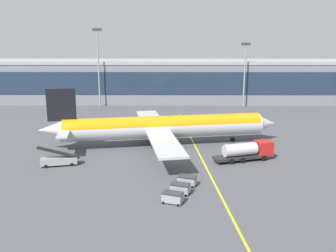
{
  "coord_description": "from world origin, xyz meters",
  "views": [
    {
      "loc": [
        -0.32,
        -62.25,
        20.99
      ],
      "look_at": [
        -0.8,
        8.2,
        4.5
      ],
      "focal_mm": 39.76,
      "sensor_mm": 36.0,
      "label": 1
    }
  ],
  "objects_px": {
    "belt_loader": "(59,160)",
    "baggage_cart_0": "(173,197)",
    "baggage_cart_2": "(187,180)",
    "baggage_cart_1": "(180,188)",
    "main_airliner": "(163,127)",
    "fuel_tanker": "(247,151)"
  },
  "relations": [
    {
      "from": "fuel_tanker",
      "to": "baggage_cart_2",
      "type": "distance_m",
      "value": 16.23
    },
    {
      "from": "baggage_cart_2",
      "to": "main_airliner",
      "type": "bearing_deg",
      "value": 100.75
    },
    {
      "from": "baggage_cart_0",
      "to": "main_airliner",
      "type": "bearing_deg",
      "value": 93.88
    },
    {
      "from": "belt_loader",
      "to": "baggage_cart_2",
      "type": "distance_m",
      "value": 23.12
    },
    {
      "from": "baggage_cart_1",
      "to": "baggage_cart_2",
      "type": "bearing_deg",
      "value": 70.23
    },
    {
      "from": "baggage_cart_0",
      "to": "baggage_cart_2",
      "type": "height_order",
      "value": "same"
    },
    {
      "from": "fuel_tanker",
      "to": "baggage_cart_1",
      "type": "xyz_separation_m",
      "value": [
        -12.22,
        -14.78,
        -0.96
      ]
    },
    {
      "from": "fuel_tanker",
      "to": "belt_loader",
      "type": "distance_m",
      "value": 32.69
    },
    {
      "from": "fuel_tanker",
      "to": "baggage_cart_0",
      "type": "distance_m",
      "value": 22.23
    },
    {
      "from": "main_airliner",
      "to": "fuel_tanker",
      "type": "relative_size",
      "value": 4.33
    },
    {
      "from": "belt_loader",
      "to": "baggage_cart_2",
      "type": "bearing_deg",
      "value": -22.18
    },
    {
      "from": "baggage_cart_0",
      "to": "baggage_cart_1",
      "type": "distance_m",
      "value": 3.2
    },
    {
      "from": "fuel_tanker",
      "to": "baggage_cart_0",
      "type": "bearing_deg",
      "value": -126.79
    },
    {
      "from": "belt_loader",
      "to": "baggage_cart_0",
      "type": "bearing_deg",
      "value": -37.48
    },
    {
      "from": "fuel_tanker",
      "to": "baggage_cart_0",
      "type": "xyz_separation_m",
      "value": [
        -13.3,
        -17.79,
        -0.96
      ]
    },
    {
      "from": "belt_loader",
      "to": "baggage_cart_0",
      "type": "xyz_separation_m",
      "value": [
        19.24,
        -14.75,
        -0.21
      ]
    },
    {
      "from": "baggage_cart_0",
      "to": "baggage_cart_2",
      "type": "bearing_deg",
      "value": 70.23
    },
    {
      "from": "main_airliner",
      "to": "baggage_cart_0",
      "type": "relative_size",
      "value": 15.89
    },
    {
      "from": "main_airliner",
      "to": "baggage_cart_2",
      "type": "height_order",
      "value": "main_airliner"
    },
    {
      "from": "main_airliner",
      "to": "fuel_tanker",
      "type": "height_order",
      "value": "main_airliner"
    },
    {
      "from": "belt_loader",
      "to": "baggage_cart_2",
      "type": "height_order",
      "value": "belt_loader"
    },
    {
      "from": "main_airliner",
      "to": "baggage_cart_1",
      "type": "relative_size",
      "value": 15.89
    }
  ]
}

